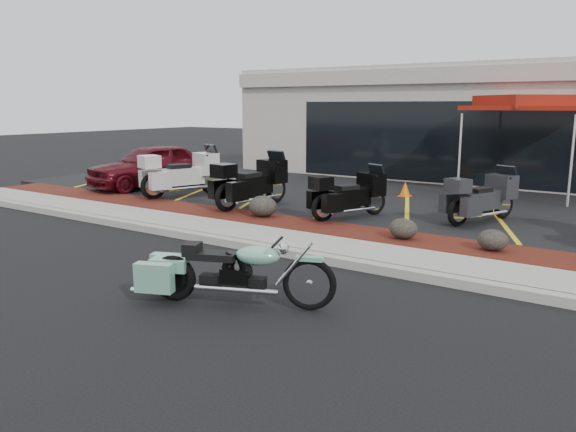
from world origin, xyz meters
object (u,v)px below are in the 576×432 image
Objects in this scene: hero_cruiser at (309,276)px; touring_white at (211,169)px; parked_car at (151,165)px; popup_canopy at (528,105)px; traffic_cone at (405,189)px.

touring_white is at bearing 117.72° from hero_cruiser.
popup_canopy reaches higher than parked_car.
parked_car is 7.81m from traffic_cone.
touring_white reaches higher than traffic_cone.
touring_white reaches higher than hero_cruiser.
hero_cruiser reaches higher than traffic_cone.
parked_car is 11.25m from popup_canopy.
popup_canopy reaches higher than traffic_cone.
popup_canopy is (0.37, 10.96, 2.22)m from hero_cruiser.
touring_white reaches higher than parked_car.
popup_canopy reaches higher than hero_cruiser.
hero_cruiser is at bearing -111.59° from touring_white.
traffic_cone is at bearing -42.41° from touring_white.
touring_white is at bearing 14.24° from parked_car.
popup_canopy is (2.66, 2.15, 2.34)m from traffic_cone.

